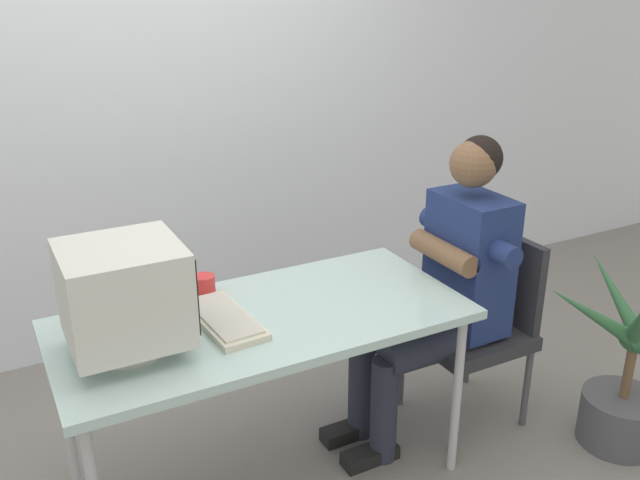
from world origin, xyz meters
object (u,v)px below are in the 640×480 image
Objects in this scene: office_chair at (479,318)px; potted_plant at (627,380)px; desk at (264,328)px; keyboard at (224,319)px; person_seated at (445,284)px; crt_monitor at (125,294)px; desk_mug at (204,285)px.

office_chair is 1.00× the size of potted_plant.
keyboard is at bearing 174.51° from desk.
keyboard is 0.96m from person_seated.
crt_monitor is at bearing -179.23° from office_chair.
potted_plant is (0.61, -0.47, -0.38)m from person_seated.
keyboard is 0.32× the size of person_seated.
crt_monitor reaches higher than keyboard.
crt_monitor is at bearing -179.10° from person_seated.
desk_mug reaches higher than desk.
office_chair is at bearing 130.75° from potted_plant.
office_chair is (1.50, 0.02, -0.47)m from crt_monitor.
keyboard is at bearing 162.32° from potted_plant.
desk_mug is (-0.13, 0.26, 0.09)m from desk.
desk_mug is at bearing 154.30° from potted_plant.
desk is at bearing 179.01° from person_seated.
keyboard is 0.25m from desk_mug.
person_seated reaches higher than desk.
crt_monitor is 1.32m from person_seated.
potted_plant is at bearing -18.86° from desk.
office_chair is 0.65× the size of person_seated.
desk is at bearing -5.49° from keyboard.
keyboard reaches higher than desk.
keyboard is at bearing 178.62° from office_chair.
crt_monitor is 0.39m from keyboard.
desk_mug is at bearing 166.48° from office_chair.
person_seated is 0.86m from potted_plant.
desk is 1.77× the size of office_chair.
desk is 1.15× the size of person_seated.
office_chair is (1.02, -0.01, -0.21)m from desk.
desk_mug is at bearing 40.21° from crt_monitor.
person_seated is at bearing -180.00° from office_chair.
desk is 0.55m from crt_monitor.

